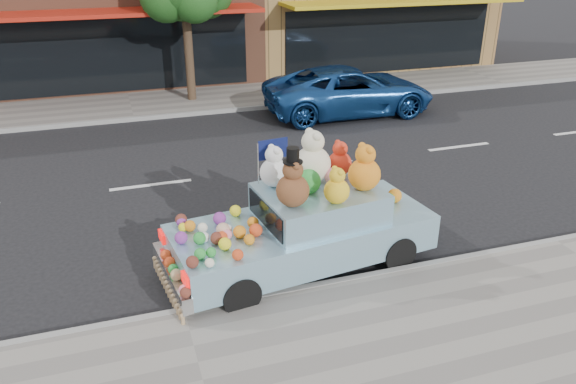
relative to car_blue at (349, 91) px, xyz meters
name	(u,v)px	position (x,y,z in m)	size (l,w,h in m)	color
ground	(151,185)	(-6.45, -3.71, -0.73)	(120.00, 120.00, 0.00)	black
near_sidewalk	(203,384)	(-6.45, -10.21, -0.67)	(60.00, 3.00, 0.12)	gray
far_sidewalk	(131,106)	(-6.45, 2.79, -0.67)	(60.00, 3.00, 0.12)	gray
near_kerb	(185,313)	(-6.45, -8.71, -0.66)	(60.00, 0.12, 0.13)	gray
far_kerb	(134,119)	(-6.45, 1.29, -0.66)	(60.00, 0.12, 0.13)	gray
car_blue	(349,91)	(0.00, 0.00, 0.00)	(2.42, 5.24, 1.46)	#1A488F
art_car	(304,222)	(-4.30, -7.90, 0.09)	(4.66, 2.28, 2.29)	black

